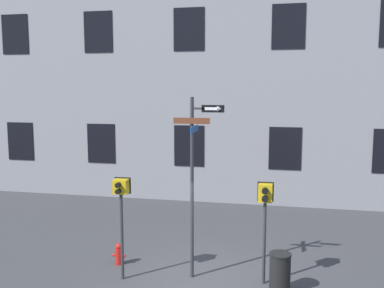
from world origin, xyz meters
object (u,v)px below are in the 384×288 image
at_px(street_sign_pole, 194,173).
at_px(fire_hydrant, 119,254).
at_px(pedestrian_signal_right, 265,204).
at_px(pedestrian_signal_left, 121,200).
at_px(trash_bin, 280,273).

height_order(street_sign_pole, fire_hydrant, street_sign_pole).
height_order(pedestrian_signal_right, fire_hydrant, pedestrian_signal_right).
bearing_deg(fire_hydrant, pedestrian_signal_right, -5.51).
height_order(street_sign_pole, pedestrian_signal_right, street_sign_pole).
xyz_separation_m(street_sign_pole, pedestrian_signal_left, (-1.77, -0.48, -0.66)).
distance_m(pedestrian_signal_right, fire_hydrant, 4.36).
xyz_separation_m(street_sign_pole, trash_bin, (2.16, -0.41, -2.24)).
bearing_deg(street_sign_pole, pedestrian_signal_right, -0.11).
distance_m(street_sign_pole, fire_hydrant, 3.32).
height_order(fire_hydrant, trash_bin, trash_bin).
bearing_deg(pedestrian_signal_right, trash_bin, -45.87).
xyz_separation_m(pedestrian_signal_right, trash_bin, (0.40, -0.41, -1.55)).
distance_m(street_sign_pole, trash_bin, 3.14).
height_order(pedestrian_signal_right, trash_bin, pedestrian_signal_right).
relative_size(street_sign_pole, trash_bin, 4.76).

